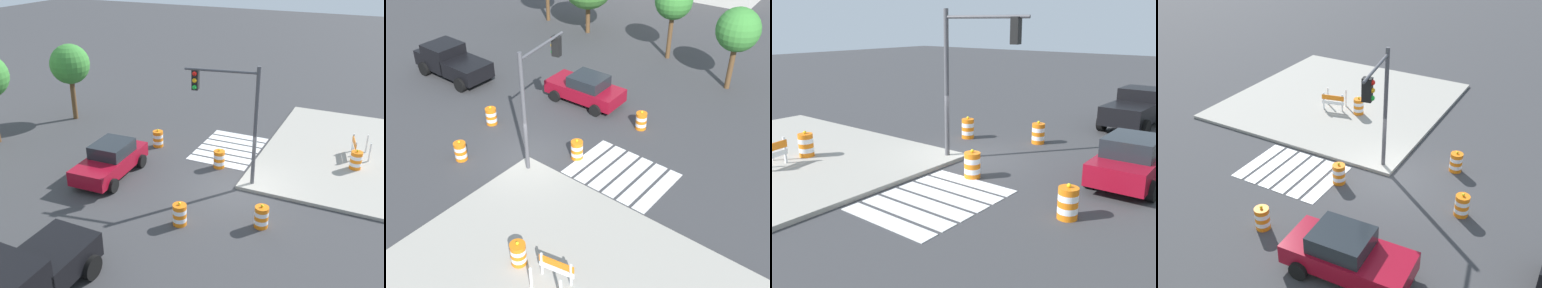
% 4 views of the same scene
% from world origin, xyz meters
% --- Properties ---
extents(ground_plane, '(120.00, 120.00, 0.00)m').
position_xyz_m(ground_plane, '(0.00, 0.00, 0.00)').
color(ground_plane, '#38383A').
extents(crosswalk_stripes, '(4.35, 3.20, 0.02)m').
position_xyz_m(crosswalk_stripes, '(4.00, 1.80, 0.01)').
color(crosswalk_stripes, silver).
rests_on(crosswalk_stripes, ground).
extents(sports_car, '(4.38, 2.30, 1.63)m').
position_xyz_m(sports_car, '(-1.24, 5.92, 0.81)').
color(sports_car, maroon).
rests_on(sports_car, ground).
extents(pickup_truck, '(5.16, 2.35, 1.92)m').
position_xyz_m(pickup_truck, '(-9.66, 3.37, 0.97)').
color(pickup_truck, black).
rests_on(pickup_truck, ground).
extents(traffic_barrel_near_corner, '(0.56, 0.56, 1.02)m').
position_xyz_m(traffic_barrel_near_corner, '(2.65, 5.50, 0.45)').
color(traffic_barrel_near_corner, orange).
rests_on(traffic_barrel_near_corner, ground).
extents(traffic_barrel_crosswalk_end, '(0.56, 0.56, 1.02)m').
position_xyz_m(traffic_barrel_crosswalk_end, '(1.71, 1.49, 0.45)').
color(traffic_barrel_crosswalk_end, orange).
rests_on(traffic_barrel_crosswalk_end, ground).
extents(traffic_barrel_median_near, '(0.56, 0.56, 1.02)m').
position_xyz_m(traffic_barrel_median_near, '(-3.59, 1.06, 0.45)').
color(traffic_barrel_median_near, orange).
rests_on(traffic_barrel_median_near, ground).
extents(traffic_barrel_median_far, '(0.56, 0.56, 1.02)m').
position_xyz_m(traffic_barrel_median_far, '(-2.38, -1.93, 0.45)').
color(traffic_barrel_median_far, orange).
rests_on(traffic_barrel_median_far, ground).
extents(traffic_barrel_on_sidewalk, '(0.56, 0.56, 1.02)m').
position_xyz_m(traffic_barrel_on_sidewalk, '(4.15, -4.74, 0.60)').
color(traffic_barrel_on_sidewalk, orange).
rests_on(traffic_barrel_on_sidewalk, sidewalk_corner).
extents(construction_barricade, '(1.37, 1.02, 1.00)m').
position_xyz_m(construction_barricade, '(5.67, -4.61, 0.72)').
color(construction_barricade, silver).
rests_on(construction_barricade, sidewalk_corner).
extents(traffic_light_pole, '(0.86, 3.25, 5.50)m').
position_xyz_m(traffic_light_pole, '(0.38, 0.52, 3.91)').
color(traffic_light_pole, '#4C4C51').
rests_on(traffic_light_pole, sidewalk_corner).
extents(street_tree_streetside_near, '(2.36, 2.36, 4.99)m').
position_xyz_m(street_tree_streetside_near, '(-0.66, 14.01, 3.77)').
color(street_tree_streetside_near, brown).
rests_on(street_tree_streetside_near, ground).
extents(street_tree_streetside_far, '(2.44, 2.44, 4.77)m').
position_xyz_m(street_tree_streetside_far, '(4.21, 12.43, 3.52)').
color(street_tree_streetside_far, brown).
rests_on(street_tree_streetside_far, ground).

